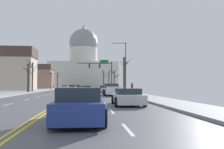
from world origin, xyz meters
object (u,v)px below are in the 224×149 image
object	(u,v)px
pickup_truck_near_03	(112,90)
sedan_oncoming_02	(65,87)
sedan_near_04	(86,94)
sedan_near_05	(128,97)
pedestrian_00	(132,87)
signal_gantry	(102,69)
street_lamp_right	(124,63)
sedan_near_06	(80,106)
sedan_near_01	(104,89)
sedan_near_02	(84,90)
sedan_oncoming_00	(72,88)
sedan_oncoming_01	(73,87)
sedan_oncoming_03	(78,87)
sedan_near_00	(87,89)

from	to	relation	value
pickup_truck_near_03	sedan_oncoming_02	size ratio (longest dim) A/B	1.16
sedan_oncoming_02	sedan_near_04	bearing A→B (deg)	-82.55
sedan_near_05	pedestrian_00	size ratio (longest dim) A/B	2.66
signal_gantry	street_lamp_right	xyz separation A→B (m)	(2.51, -16.69, -0.13)
sedan_near_06	sedan_near_01	bearing A→B (deg)	84.55
sedan_near_02	sedan_near_05	distance (m)	22.04
sedan_near_05	sedan_oncoming_00	xyz separation A→B (m)	(-6.87, 46.14, 0.04)
signal_gantry	pedestrian_00	bearing A→B (deg)	-77.60
street_lamp_right	sedan_oncoming_01	xyz separation A→B (m)	(-9.93, 33.58, -4.30)
sedan_near_05	sedan_oncoming_01	size ratio (longest dim) A/B	0.97
sedan_near_02	pickup_truck_near_03	size ratio (longest dim) A/B	0.87
sedan_near_01	sedan_oncoming_02	size ratio (longest dim) A/B	1.02
sedan_near_06	sedan_oncoming_01	world-z (taller)	sedan_near_06
sedan_oncoming_00	sedan_oncoming_02	distance (m)	18.36
sedan_near_04	sedan_oncoming_03	size ratio (longest dim) A/B	1.04
sedan_oncoming_03	signal_gantry	bearing A→B (deg)	-79.61
signal_gantry	sedan_oncoming_00	bearing A→B (deg)	131.23
sedan_near_00	sedan_near_05	size ratio (longest dim) A/B	1.00
pickup_truck_near_03	pedestrian_00	bearing A→B (deg)	57.38
signal_gantry	sedan_near_00	bearing A→B (deg)	-130.72
sedan_near_01	sedan_near_05	distance (m)	27.92
signal_gantry	street_lamp_right	bearing A→B (deg)	-81.46
signal_gantry	sedan_oncoming_02	size ratio (longest dim) A/B	1.71
sedan_near_00	sedan_near_05	world-z (taller)	sedan_near_00
sedan_near_00	sedan_oncoming_01	size ratio (longest dim) A/B	0.98
signal_gantry	sedan_oncoming_01	size ratio (longest dim) A/B	1.75
signal_gantry	sedan_oncoming_02	xyz separation A→B (m)	(-10.80, 26.30, -4.47)
sedan_near_02	sedan_near_06	xyz separation A→B (m)	(0.25, -29.09, 0.06)
street_lamp_right	pickup_truck_near_03	world-z (taller)	street_lamp_right
sedan_near_05	sedan_oncoming_03	size ratio (longest dim) A/B	1.00
sedan_near_02	sedan_near_04	xyz separation A→B (m)	(0.39, -14.55, -0.02)
sedan_near_06	pickup_truck_near_03	bearing A→B (deg)	81.22
street_lamp_right	sedan_oncoming_02	world-z (taller)	street_lamp_right
pickup_truck_near_03	sedan_oncoming_02	xyz separation A→B (m)	(-10.73, 49.32, -0.16)
pedestrian_00	pickup_truck_near_03	bearing A→B (deg)	-122.62
street_lamp_right	sedan_near_01	world-z (taller)	street_lamp_right
sedan_oncoming_01	sedan_oncoming_03	size ratio (longest dim) A/B	1.02
sedan_near_04	sedan_near_02	bearing A→B (deg)	91.52
sedan_oncoming_00	sedan_oncoming_03	world-z (taller)	sedan_oncoming_00
sedan_oncoming_03	sedan_oncoming_02	bearing A→B (deg)	-108.19
sedan_near_05	sedan_near_00	bearing A→B (deg)	95.07
sedan_near_04	sedan_oncoming_03	world-z (taller)	sedan_oncoming_03
sedan_oncoming_01	street_lamp_right	bearing A→B (deg)	-73.53
signal_gantry	sedan_oncoming_03	bearing A→B (deg)	100.39
pedestrian_00	sedan_near_04	bearing A→B (deg)	-117.63
sedan_near_02	sedan_oncoming_01	size ratio (longest dim) A/B	1.04
sedan_near_01	sedan_near_02	size ratio (longest dim) A/B	1.01
sedan_near_00	sedan_oncoming_02	world-z (taller)	sedan_near_00
sedan_near_01	pedestrian_00	size ratio (longest dim) A/B	2.85
signal_gantry	sedan_near_05	bearing A→B (deg)	-90.59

